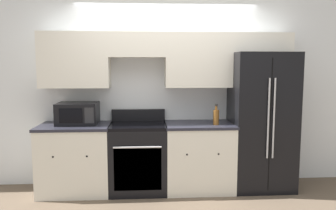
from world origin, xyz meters
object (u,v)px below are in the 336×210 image
at_px(microwave, 78,113).
at_px(oven_range, 138,157).
at_px(bottle, 216,117).
at_px(refrigerator, 260,121).

bearing_deg(microwave, oven_range, -4.77).
distance_m(microwave, bottle, 1.81).
distance_m(refrigerator, bottle, 0.67).
xyz_separation_m(oven_range, bottle, (1.01, -0.11, 0.55)).
bearing_deg(microwave, bottle, -5.61).
relative_size(oven_range, bottle, 3.92).
bearing_deg(refrigerator, microwave, 179.53).
bearing_deg(oven_range, bottle, -6.26).
relative_size(oven_range, refrigerator, 0.58).
xyz_separation_m(oven_range, refrigerator, (1.66, 0.05, 0.46)).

